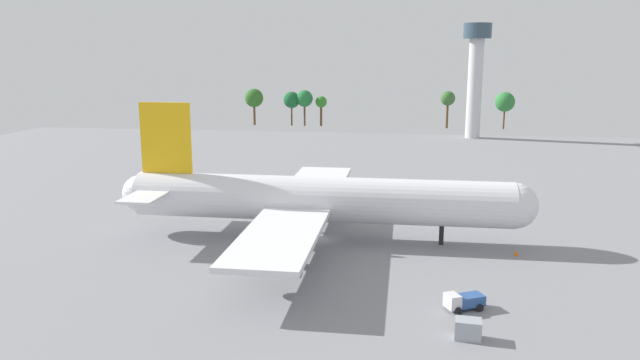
# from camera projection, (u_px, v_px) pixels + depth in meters

# --- Properties ---
(ground_plane) EXTENTS (249.98, 249.98, 0.00)m
(ground_plane) POSITION_uv_depth(u_px,v_px,m) (320.00, 239.00, 91.75)
(ground_plane) COLOR gray
(cargo_airplane) EXTENTS (62.49, 58.11, 20.39)m
(cargo_airplane) POSITION_uv_depth(u_px,v_px,m) (319.00, 200.00, 90.50)
(cargo_airplane) COLOR silver
(cargo_airplane) RESTS_ON ground_plane
(pushback_tractor) EXTENTS (4.70, 3.65, 1.94)m
(pushback_tractor) POSITION_uv_depth(u_px,v_px,m) (463.00, 301.00, 66.43)
(pushback_tractor) COLOR silver
(pushback_tractor) RESTS_ON ground_plane
(catering_truck) EXTENTS (3.89, 4.53, 2.43)m
(catering_truck) POSITION_uv_depth(u_px,v_px,m) (295.00, 187.00, 122.31)
(catering_truck) COLOR silver
(catering_truck) RESTS_ON ground_plane
(cargo_container_fore) EXTENTS (2.73, 2.10, 1.99)m
(cargo_container_fore) POSITION_uv_depth(u_px,v_px,m) (468.00, 329.00, 59.66)
(cargo_container_fore) COLOR #999EA8
(cargo_container_fore) RESTS_ON ground_plane
(safety_cone_nose) EXTENTS (0.59, 0.59, 0.85)m
(safety_cone_nose) POSITION_uv_depth(u_px,v_px,m) (516.00, 253.00, 84.17)
(safety_cone_nose) COLOR orange
(safety_cone_nose) RESTS_ON ground_plane
(control_tower) EXTENTS (8.97, 8.97, 37.02)m
(control_tower) POSITION_uv_depth(u_px,v_px,m) (476.00, 69.00, 196.86)
(control_tower) COLOR silver
(control_tower) RESTS_ON ground_plane
(tree_line_backdrop) EXTENTS (101.64, 7.21, 14.09)m
(tree_line_backdrop) POSITION_uv_depth(u_px,v_px,m) (354.00, 100.00, 229.69)
(tree_line_backdrop) COLOR #51381E
(tree_line_backdrop) RESTS_ON ground_plane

